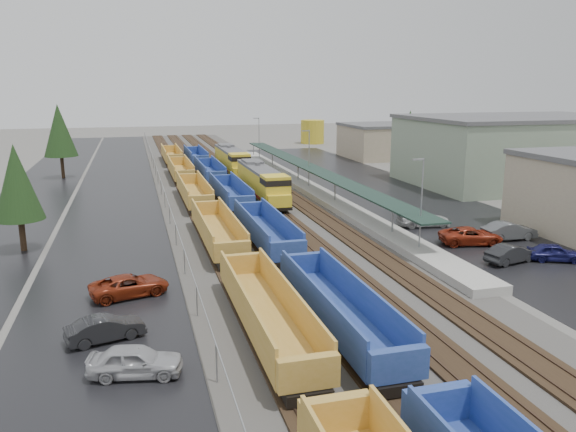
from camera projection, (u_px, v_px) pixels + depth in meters
name	position (u px, v px, depth m)	size (l,w,h in m)	color
ground	(444.00, 399.00, 24.86)	(360.00, 360.00, 0.00)	#56544F
ballast_strip	(225.00, 182.00, 81.18)	(20.00, 160.00, 0.08)	#302D2B
trackbed	(225.00, 181.00, 81.15)	(14.60, 160.00, 0.22)	black
west_parking_lot	(118.00, 187.00, 77.29)	(10.00, 160.00, 0.02)	black
west_road	(39.00, 190.00, 74.70)	(9.00, 160.00, 0.02)	black
east_commuter_lot	(375.00, 187.00, 76.73)	(16.00, 100.00, 0.02)	black
station_platform	(309.00, 185.00, 74.11)	(3.00, 80.00, 8.00)	#9E9B93
chainlink_fence	(158.00, 175.00, 76.89)	(0.08, 160.04, 2.02)	gray
industrial_buildings	(515.00, 156.00, 76.74)	(32.52, 75.30, 9.50)	gray
distant_hills	(274.00, 119.00, 234.29)	(301.00, 140.00, 25.20)	#495A46
tree_west_near	(17.00, 183.00, 45.99)	(3.96, 3.96, 9.00)	#332316
tree_west_far	(59.00, 130.00, 82.99)	(4.84, 4.84, 11.00)	#332316
tree_east	(409.00, 134.00, 85.11)	(4.40, 4.40, 10.00)	#332316
locomotive_lead	(262.00, 183.00, 67.03)	(2.81, 18.55, 4.20)	black
locomotive_trail	(232.00, 161.00, 86.75)	(2.81, 18.55, 4.20)	black
well_string_yellow	(204.00, 209.00, 57.53)	(2.81, 109.67, 2.49)	#B68B32
well_string_blue	(245.00, 210.00, 56.98)	(2.84, 105.85, 2.52)	navy
storage_tank	(312.00, 132.00, 135.00)	(5.58, 5.58, 5.58)	gold
parked_car_west_a	(135.00, 361.00, 26.70)	(4.47, 1.80, 1.52)	#A7A7AC
parked_car_west_b	(105.00, 329.00, 30.44)	(4.18, 1.46, 1.38)	black
parked_car_west_c	(130.00, 286.00, 36.94)	(5.11, 2.36, 1.42)	maroon
parked_car_east_a	(511.00, 254.00, 43.90)	(4.41, 1.54, 1.45)	black
parked_car_east_b	(471.00, 236.00, 49.00)	(5.43, 2.51, 1.51)	maroon
parked_car_east_c	(423.00, 219.00, 55.25)	(5.28, 2.15, 1.53)	silver
parked_car_east_d	(555.00, 253.00, 44.31)	(4.14, 1.66, 1.41)	#13144A
parked_car_east_e	(509.00, 231.00, 50.40)	(4.97, 1.73, 1.64)	#4E5153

